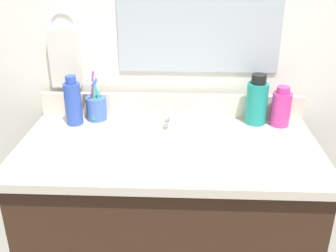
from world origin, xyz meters
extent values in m
cube|color=#382316|center=(0.00, 0.00, 0.38)|extent=(0.97, 0.48, 0.76)
cube|color=beige|center=(0.00, 0.00, 0.77)|extent=(1.01, 0.52, 0.03)
cube|color=beige|center=(0.00, 0.25, 0.83)|extent=(1.01, 0.02, 0.09)
cube|color=white|center=(0.00, 0.31, 0.65)|extent=(2.11, 0.04, 1.30)
torus|color=silver|center=(-0.40, 0.29, 1.13)|extent=(0.10, 0.01, 0.10)
cube|color=silver|center=(-0.40, 0.27, 1.01)|extent=(0.11, 0.04, 0.22)
torus|color=white|center=(0.00, -0.03, 0.79)|extent=(0.38, 0.38, 0.02)
ellipsoid|color=white|center=(0.00, -0.03, 0.75)|extent=(0.33, 0.33, 0.11)
cylinder|color=#B2B5BA|center=(0.00, -0.03, 0.71)|extent=(0.04, 0.04, 0.01)
cube|color=silver|center=(0.00, 0.17, 0.79)|extent=(0.16, 0.05, 0.01)
cylinder|color=silver|center=(0.00, 0.17, 0.83)|extent=(0.02, 0.02, 0.06)
cylinder|color=silver|center=(0.00, 0.14, 0.86)|extent=(0.02, 0.09, 0.02)
cylinder|color=silver|center=(-0.06, 0.17, 0.82)|extent=(0.03, 0.03, 0.04)
cylinder|color=silver|center=(0.05, 0.17, 0.82)|extent=(0.03, 0.03, 0.04)
cylinder|color=teal|center=(0.32, 0.20, 0.86)|extent=(0.08, 0.08, 0.15)
cylinder|color=black|center=(0.32, 0.20, 0.96)|extent=(0.05, 0.05, 0.03)
cylinder|color=#D8338C|center=(0.41, 0.18, 0.85)|extent=(0.07, 0.07, 0.13)
cylinder|color=#D8338C|center=(0.41, 0.18, 0.92)|extent=(0.05, 0.05, 0.02)
cylinder|color=#2D4CB2|center=(-0.36, 0.16, 0.86)|extent=(0.06, 0.06, 0.16)
cylinder|color=#2D4CB2|center=(-0.36, 0.16, 0.96)|extent=(0.04, 0.04, 0.03)
cylinder|color=gold|center=(-0.38, 0.23, 0.83)|extent=(0.04, 0.04, 0.09)
cylinder|color=gold|center=(-0.38, 0.23, 0.88)|extent=(0.02, 0.02, 0.02)
cylinder|color=#3F66B7|center=(-0.28, 0.21, 0.83)|extent=(0.08, 0.08, 0.09)
cylinder|color=#B23FBF|center=(-0.30, 0.20, 0.89)|extent=(0.03, 0.01, 0.18)
cube|color=white|center=(-0.31, 0.20, 0.97)|extent=(0.01, 0.02, 0.01)
cylinder|color=#26B2B2|center=(-0.27, 0.20, 0.88)|extent=(0.04, 0.03, 0.17)
cube|color=white|center=(-0.25, 0.19, 0.95)|extent=(0.01, 0.02, 0.01)
cylinder|color=orange|center=(-0.28, 0.22, 0.88)|extent=(0.02, 0.02, 0.16)
cube|color=white|center=(-0.27, 0.23, 0.95)|extent=(0.01, 0.02, 0.01)
cylinder|color=green|center=(-0.29, 0.19, 0.88)|extent=(0.02, 0.06, 0.16)
cube|color=white|center=(-0.29, 0.17, 0.95)|extent=(0.01, 0.02, 0.01)
cylinder|color=white|center=(-0.27, 0.21, 0.88)|extent=(0.03, 0.03, 0.17)
cube|color=white|center=(-0.26, 0.22, 0.95)|extent=(0.01, 0.02, 0.01)
cylinder|color=blue|center=(-0.30, 0.21, 0.87)|extent=(0.05, 0.01, 0.15)
cube|color=white|center=(-0.32, 0.21, 0.93)|extent=(0.01, 0.02, 0.01)
camera|label=1|loc=(0.05, -1.17, 1.39)|focal=41.97mm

